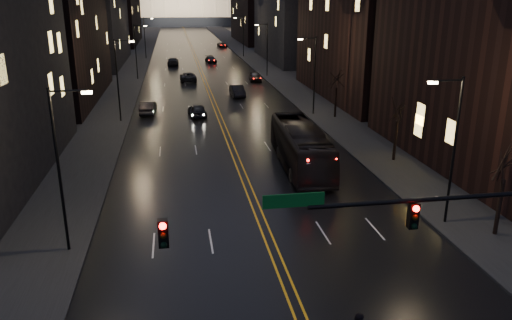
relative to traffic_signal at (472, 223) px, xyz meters
name	(u,v)px	position (x,y,z in m)	size (l,w,h in m)	color
road	(191,46)	(-5.91, 130.00, -5.09)	(20.00, 320.00, 0.02)	black
sidewalk_left	(140,46)	(-19.91, 130.00, -5.02)	(8.00, 320.00, 0.16)	black
sidewalk_right	(240,45)	(8.09, 130.00, -5.02)	(8.00, 320.00, 0.16)	black
center_line	(191,46)	(-5.91, 130.00, -5.08)	(0.62, 320.00, 0.01)	orange
building_left_far	(90,14)	(-26.91, 92.00, 4.90)	(12.00, 34.00, 20.00)	black
building_left_dist	(114,1)	(-26.91, 140.00, 6.90)	(12.00, 40.00, 24.00)	black
building_right_dist	(258,5)	(15.09, 140.00, 5.90)	(12.00, 40.00, 22.00)	black
traffic_signal	(472,223)	(0.00, 0.00, 0.00)	(17.29, 0.45, 7.00)	black
streetlamp_right_near	(452,144)	(4.91, 10.00, -0.02)	(2.13, 0.25, 9.00)	black
streetlamp_left_near	(62,163)	(-16.72, 10.00, -0.02)	(2.13, 0.25, 9.00)	black
streetlamp_right_mid	(313,71)	(4.91, 40.00, -0.02)	(2.13, 0.25, 9.00)	black
streetlamp_left_mid	(119,76)	(-16.72, 40.00, -0.02)	(2.13, 0.25, 9.00)	black
streetlamp_right_far	(266,47)	(4.91, 70.00, -0.02)	(2.13, 0.25, 9.00)	black
streetlamp_left_far	(137,49)	(-16.72, 70.00, -0.02)	(2.13, 0.25, 9.00)	black
streetlamp_right_dist	(242,34)	(4.91, 100.00, -0.02)	(2.13, 0.25, 9.00)	black
streetlamp_left_dist	(145,36)	(-16.72, 100.00, -0.02)	(2.13, 0.25, 9.00)	black
tree_right_near	(506,162)	(7.09, 8.00, -0.58)	(2.40, 2.40, 6.65)	black
tree_right_mid	(398,109)	(7.09, 22.00, -0.58)	(2.40, 2.40, 6.65)	black
tree_right_far	(337,79)	(7.09, 38.00, -0.58)	(2.40, 2.40, 6.65)	black
bus	(301,147)	(-1.07, 21.77, -3.35)	(2.95, 12.61, 3.51)	black
oncoming_car_a	(197,110)	(-8.41, 41.18, -4.33)	(1.82, 4.51, 1.54)	black
oncoming_car_b	(148,107)	(-14.08, 43.66, -4.34)	(1.62, 4.64, 1.53)	black
oncoming_car_c	(188,77)	(-8.62, 66.97, -4.35)	(2.51, 5.45, 1.51)	black
oncoming_car_d	(173,61)	(-10.98, 87.71, -4.32)	(2.20, 5.41, 1.57)	black
receding_car_a	(237,91)	(-2.30, 52.70, -4.31)	(1.68, 4.81, 1.58)	black
receding_car_b	(255,76)	(2.25, 65.43, -4.31)	(1.87, 4.65, 1.59)	black
receding_car_c	(211,59)	(-3.12, 90.75, -4.43)	(1.90, 4.67, 1.35)	black
receding_car_d	(222,45)	(2.59, 124.43, -4.45)	(2.16, 4.68, 1.30)	black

